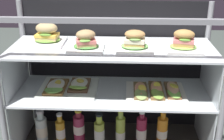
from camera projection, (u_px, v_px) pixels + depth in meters
name	position (u px, v px, depth m)	size (l,w,h in m)	color
case_frame	(113.00, 69.00, 1.92)	(1.20, 0.49, 0.89)	gray
riser_lower_tier	(112.00, 119.00, 1.90)	(1.13, 0.42, 0.35)	silver
shelf_lower_glass	(112.00, 92.00, 1.83)	(1.15, 0.44, 0.01)	silver
riser_upper_tier	(112.00, 71.00, 1.78)	(1.13, 0.42, 0.26)	silver
shelf_upper_glass	(112.00, 48.00, 1.73)	(1.15, 0.44, 0.01)	silver
plated_roll_sandwich_right_of_center	(47.00, 36.00, 1.77)	(0.19, 0.19, 0.12)	white
plated_roll_sandwich_mid_left	(86.00, 43.00, 1.67)	(0.19, 0.19, 0.11)	white
plated_roll_sandwich_near_right_corner	(135.00, 43.00, 1.66)	(0.20, 0.20, 0.11)	white
plated_roll_sandwich_near_left_corner	(183.00, 43.00, 1.67)	(0.19, 0.19, 0.11)	white
open_sandwich_tray_left_of_center	(68.00, 87.00, 1.85)	(0.34, 0.29, 0.06)	white
open_sandwich_tray_mid_right	(156.00, 92.00, 1.78)	(0.34, 0.29, 0.06)	white
juice_bottle_front_second	(42.00, 129.00, 1.94)	(0.07, 0.07, 0.22)	white
juice_bottle_front_fourth	(61.00, 132.00, 1.91)	(0.06, 0.06, 0.22)	gold
juice_bottle_tucked_behind	(79.00, 129.00, 1.93)	(0.07, 0.07, 0.23)	#9C284B
juice_bottle_back_right	(99.00, 133.00, 1.89)	(0.06, 0.06, 0.23)	#B7C74A
juice_bottle_front_left_end	(120.00, 131.00, 1.91)	(0.06, 0.06, 0.25)	#B2CC48
juice_bottle_front_right_end	(141.00, 131.00, 1.91)	(0.06, 0.06, 0.24)	#9D2042
juice_bottle_front_middle	(162.00, 131.00, 1.90)	(0.07, 0.07, 0.25)	orange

